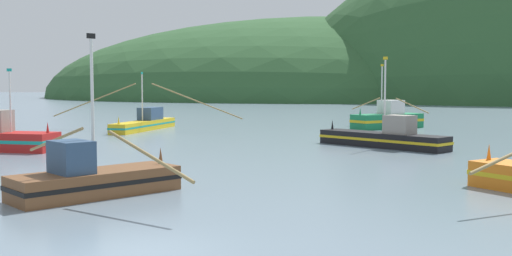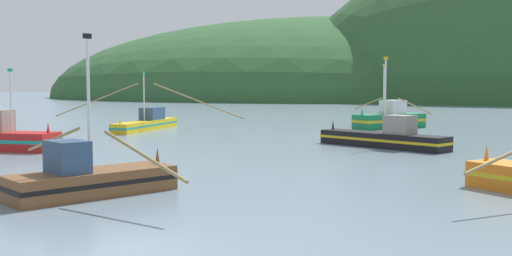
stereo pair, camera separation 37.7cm
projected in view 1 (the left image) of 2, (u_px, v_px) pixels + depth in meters
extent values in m
plane|color=slate|center=(137.00, 254.00, 15.23)|extent=(600.00, 600.00, 0.00)
ellipsoid|color=#2D562D|center=(319.00, 97.00, 208.02)|extent=(189.70, 151.76, 53.29)
ellipsoid|color=#47703D|center=(488.00, 95.00, 247.81)|extent=(95.70, 76.56, 107.27)
cube|color=#197A47|center=(387.00, 121.00, 58.83)|extent=(7.31, 6.78, 1.43)
cube|color=gold|center=(387.00, 120.00, 58.83)|extent=(7.39, 6.85, 0.26)
cone|color=#197A47|center=(360.00, 111.00, 56.92)|extent=(0.28, 0.28, 0.70)
cube|color=silver|center=(391.00, 107.00, 58.95)|extent=(2.72, 2.73, 1.37)
cylinder|color=silver|center=(382.00, 90.00, 58.19)|extent=(0.12, 0.12, 4.66)
cube|color=gold|center=(382.00, 65.00, 58.01)|extent=(0.29, 0.26, 0.20)
cylinder|color=#997F4C|center=(412.00, 105.00, 55.98)|extent=(2.82, 3.22, 1.38)
cylinder|color=#997F4C|center=(366.00, 104.00, 61.45)|extent=(2.82, 3.22, 1.38)
cone|color=orange|center=(489.00, 152.00, 25.60)|extent=(0.28, 0.28, 0.70)
cube|color=red|center=(1.00, 141.00, 39.01)|extent=(7.65, 2.64, 1.23)
cube|color=teal|center=(0.00, 140.00, 39.01)|extent=(7.72, 2.67, 0.22)
cone|color=red|center=(48.00, 127.00, 38.18)|extent=(0.21, 0.21, 0.70)
cylinder|color=silver|center=(10.00, 102.00, 38.65)|extent=(0.12, 0.12, 3.93)
cube|color=teal|center=(9.00, 70.00, 38.50)|extent=(0.36, 0.05, 0.20)
cube|color=gold|center=(144.00, 125.00, 56.55)|extent=(2.53, 11.38, 0.91)
cube|color=teal|center=(144.00, 125.00, 56.54)|extent=(2.56, 11.50, 0.16)
cone|color=gold|center=(119.00, 120.00, 51.47)|extent=(0.21, 0.21, 0.70)
cube|color=#334C6B|center=(150.00, 114.00, 57.84)|extent=(1.70, 3.06, 1.22)
cylinder|color=silver|center=(142.00, 98.00, 56.00)|extent=(0.12, 0.12, 4.38)
cube|color=teal|center=(142.00, 73.00, 55.84)|extent=(0.06, 0.36, 0.20)
cylinder|color=#997F4C|center=(196.00, 101.00, 55.09)|extent=(8.88, 0.81, 3.33)
cylinder|color=#997F4C|center=(94.00, 100.00, 57.66)|extent=(8.88, 0.81, 3.33)
cube|color=brown|center=(97.00, 183.00, 23.20)|extent=(5.68, 6.47, 0.98)
cube|color=black|center=(97.00, 182.00, 23.20)|extent=(5.74, 6.54, 0.18)
cone|color=brown|center=(161.00, 155.00, 25.16)|extent=(0.28, 0.28, 0.70)
cube|color=#334C6B|center=(71.00, 157.00, 22.43)|extent=(2.10, 2.01, 1.23)
cylinder|color=silver|center=(92.00, 105.00, 22.91)|extent=(0.12, 0.12, 5.08)
cube|color=black|center=(91.00, 36.00, 22.71)|extent=(0.24, 0.30, 0.20)
cylinder|color=#997F4C|center=(55.00, 140.00, 25.81)|extent=(4.23, 3.28, 1.40)
cylinder|color=#997F4C|center=(148.00, 155.00, 20.39)|extent=(4.23, 3.28, 1.40)
cube|color=black|center=(382.00, 140.00, 41.22)|extent=(8.81, 7.34, 1.00)
cube|color=gold|center=(382.00, 139.00, 41.21)|extent=(8.90, 7.41, 0.18)
cone|color=black|center=(332.00, 125.00, 44.39)|extent=(0.28, 0.28, 0.70)
cube|color=gray|center=(400.00, 125.00, 40.10)|extent=(2.32, 2.24, 1.27)
cylinder|color=silver|center=(385.00, 97.00, 40.86)|extent=(0.12, 0.12, 5.02)
cube|color=gold|center=(385.00, 58.00, 40.67)|extent=(0.30, 0.24, 0.20)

